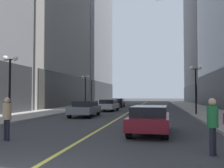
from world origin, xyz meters
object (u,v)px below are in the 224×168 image
at_px(street_lamp_left_near, 10,73).
at_px(street_lamp_left_far, 85,84).
at_px(car_maroon, 150,119).
at_px(car_black, 118,102).
at_px(pedestrian_in_green_parka, 213,122).
at_px(car_grey, 85,108).
at_px(street_lamp_right_mid, 196,79).
at_px(pedestrian_in_tan_trench, 7,115).
at_px(car_silver, 108,105).

height_order(street_lamp_left_near, street_lamp_left_far, same).
bearing_deg(street_lamp_left_far, car_maroon, -66.46).
xyz_separation_m(car_black, street_lamp_left_near, (-3.48, -23.80, 2.54)).
xyz_separation_m(car_black, pedestrian_in_green_parka, (7.66, -30.95, 0.31)).
relative_size(car_black, street_lamp_left_near, 0.95).
bearing_deg(car_grey, pedestrian_in_green_parka, -59.49).
distance_m(car_maroon, street_lamp_right_mid, 12.37).
relative_size(pedestrian_in_tan_trench, street_lamp_left_near, 0.39).
bearing_deg(pedestrian_in_green_parka, street_lamp_left_far, 113.90).
height_order(pedestrian_in_green_parka, street_lamp_left_near, street_lamp_left_near).
height_order(car_maroon, car_silver, same).
bearing_deg(pedestrian_in_green_parka, street_lamp_right_mid, 84.00).
xyz_separation_m(car_silver, street_lamp_left_far, (-3.85, 4.00, 2.54)).
xyz_separation_m(street_lamp_left_near, street_lamp_left_far, (0.00, 18.00, 0.00)).
distance_m(pedestrian_in_tan_trench, pedestrian_in_green_parka, 7.79).
relative_size(pedestrian_in_green_parka, street_lamp_left_far, 0.40).
xyz_separation_m(car_maroon, car_grey, (-5.75, 8.97, 0.00)).
height_order(car_silver, street_lamp_left_near, street_lamp_left_near).
bearing_deg(car_grey, car_maroon, -57.34).
xyz_separation_m(car_silver, pedestrian_in_tan_trench, (-0.39, -19.85, 0.30)).
relative_size(car_maroon, car_silver, 1.08).
height_order(car_silver, pedestrian_in_tan_trench, pedestrian_in_tan_trench).
bearing_deg(car_maroon, pedestrian_in_green_parka, -64.36).
relative_size(car_maroon, car_grey, 1.02).
bearing_deg(street_lamp_left_far, pedestrian_in_tan_trench, -81.75).
xyz_separation_m(pedestrian_in_tan_trench, street_lamp_left_near, (-3.46, 5.86, 2.23)).
distance_m(car_silver, pedestrian_in_tan_trench, 19.85).
xyz_separation_m(car_silver, pedestrian_in_green_parka, (7.29, -21.14, 0.30)).
bearing_deg(pedestrian_in_green_parka, car_grey, 120.51).
bearing_deg(car_black, car_grey, -90.41).
height_order(car_maroon, street_lamp_right_mid, street_lamp_right_mid).
bearing_deg(pedestrian_in_tan_trench, car_maroon, 27.59).
distance_m(pedestrian_in_tan_trench, street_lamp_left_near, 7.16).
bearing_deg(street_lamp_right_mid, pedestrian_in_tan_trench, -122.83).
xyz_separation_m(car_silver, car_black, (-0.36, 9.81, -0.00)).
height_order(pedestrian_in_green_parka, street_lamp_right_mid, street_lamp_right_mid).
bearing_deg(car_silver, pedestrian_in_green_parka, -70.96).
relative_size(pedestrian_in_tan_trench, pedestrian_in_green_parka, 1.00).
distance_m(car_black, street_lamp_left_far, 7.23).
relative_size(car_maroon, car_black, 1.14).
height_order(car_maroon, car_grey, same).
bearing_deg(car_maroon, pedestrian_in_tan_trench, -152.41).
xyz_separation_m(car_silver, street_lamp_right_mid, (8.95, -5.37, 2.54)).
height_order(car_black, street_lamp_left_near, street_lamp_left_near).
xyz_separation_m(car_maroon, street_lamp_left_near, (-9.10, 2.90, 2.54)).
bearing_deg(pedestrian_in_tan_trench, street_lamp_left_near, 120.56).
xyz_separation_m(car_grey, street_lamp_left_far, (-3.35, 11.93, 2.54)).
height_order(car_black, pedestrian_in_tan_trench, pedestrian_in_tan_trench).
bearing_deg(street_lamp_right_mid, car_silver, 149.05).
xyz_separation_m(car_grey, car_black, (0.13, 17.73, -0.00)).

